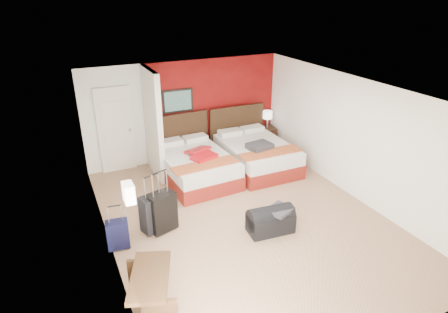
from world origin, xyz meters
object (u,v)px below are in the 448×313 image
suitcase_charcoal (154,214)px  desk (152,298)px  table_lamp (267,119)px  bed_right (257,156)px  suitcase_black (162,213)px  suitcase_navy (118,236)px  red_suitcase_open (201,154)px  duffel_bag (270,221)px  bed_left (196,167)px  nightstand (267,137)px

suitcase_charcoal → desk: bearing=-122.4°
desk → table_lamp: bearing=66.9°
bed_right → suitcase_charcoal: bearing=-152.0°
bed_right → suitcase_black: (-2.88, -1.62, 0.05)m
suitcase_black → suitcase_navy: size_ratio=1.45×
suitcase_black → red_suitcase_open: bearing=31.0°
bed_right → duffel_bag: bed_right is taller
red_suitcase_open → suitcase_black: size_ratio=1.02×
bed_left → suitcase_charcoal: suitcase_charcoal is taller
bed_left → duffel_bag: bed_left is taller
bed_left → suitcase_charcoal: 2.14m
nightstand → desk: 6.41m
duffel_bag → bed_right: bearing=71.4°
suitcase_charcoal → suitcase_navy: size_ratio=1.37×
red_suitcase_open → duffel_bag: red_suitcase_open is taller
suitcase_black → desk: size_ratio=0.78×
bed_right → nightstand: 1.32m
suitcase_black → suitcase_navy: suitcase_black is taller
nightstand → desk: size_ratio=0.63×
suitcase_navy → suitcase_charcoal: bearing=26.6°
bed_right → desk: size_ratio=2.22×
bed_left → suitcase_navy: size_ratio=4.09×
bed_right → nightstand: (0.88, 0.99, -0.02)m
suitcase_black → bed_right: bearing=12.3°
bed_left → duffel_bag: (0.48, -2.51, -0.10)m
desk → red_suitcase_open: bearing=80.2°
red_suitcase_open → table_lamp: (2.36, 1.06, 0.16)m
nightstand → suitcase_black: 4.57m
bed_left → suitcase_black: (-1.29, -1.65, 0.06)m
bed_right → suitcase_navy: bearing=-153.5°
duffel_bag → nightstand: bearing=65.7°
bed_left → bed_right: size_ratio=0.99×
suitcase_navy → desk: size_ratio=0.53×
table_lamp → duffel_bag: size_ratio=0.56×
duffel_bag → suitcase_charcoal: bearing=159.8°
bed_right → desk: 5.09m
duffel_bag → suitcase_navy: bearing=171.1°
bed_right → table_lamp: size_ratio=4.57×
suitcase_charcoal → table_lamp: bearing=17.3°
suitcase_black → table_lamp: bearing=17.7°
red_suitcase_open → table_lamp: size_ratio=1.63×
bed_left → red_suitcase_open: size_ratio=2.76×
duffel_bag → desk: bearing=-150.4°
red_suitcase_open → suitcase_navy: size_ratio=1.48×
red_suitcase_open → desk: (-2.11, -3.53, -0.27)m
suitcase_black → suitcase_navy: bearing=175.7°
desk → suitcase_black: bearing=91.0°
bed_left → table_lamp: size_ratio=4.52×
suitcase_black → suitcase_charcoal: suitcase_black is taller
nightstand → bed_left: bearing=-153.5°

